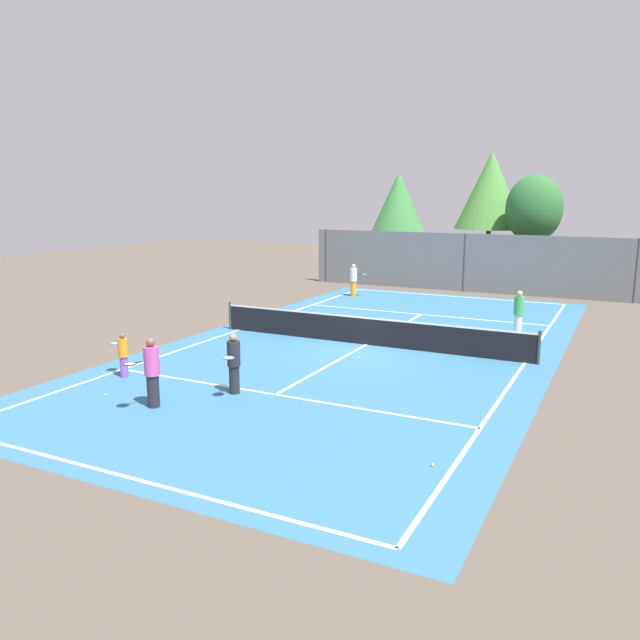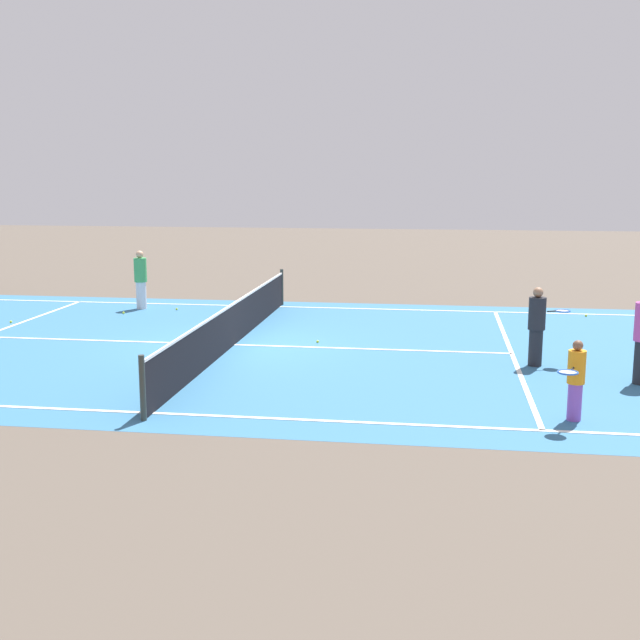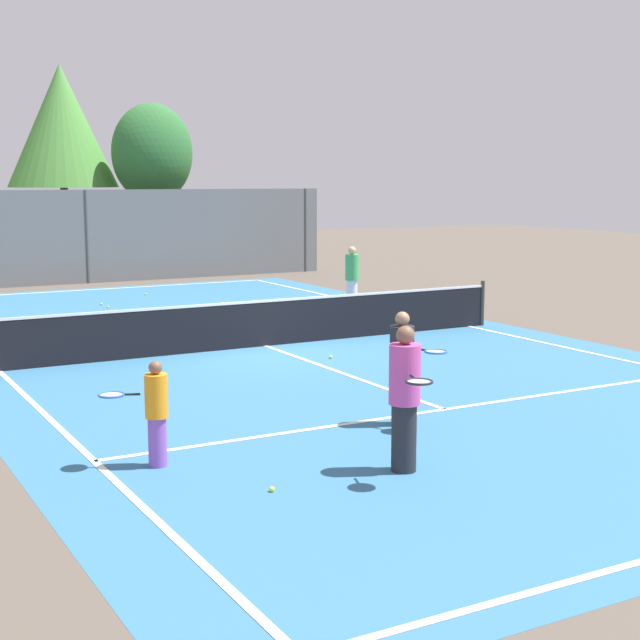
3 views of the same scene
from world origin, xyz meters
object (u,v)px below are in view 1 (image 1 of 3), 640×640
Objects in this scene: tennis_ball_2 at (464,316)px; tennis_ball_3 at (359,358)px; player_0 at (519,313)px; player_3 at (354,280)px; tennis_ball_6 at (403,308)px; tennis_ball_8 at (509,340)px; tennis_ball_7 at (105,395)px; player_2 at (234,363)px; player_4 at (152,372)px; tennis_ball_5 at (455,303)px; tennis_ball_1 at (433,465)px; tennis_ball_0 at (493,331)px; player_1 at (123,354)px; tennis_ball_4 at (408,305)px.

tennis_ball_3 is at bearing -98.83° from tennis_ball_2.
tennis_ball_2 is (-2.73, 2.67, -0.85)m from player_0.
player_3 is 4.30m from tennis_ball_6.
tennis_ball_2 is 4.60m from tennis_ball_8.
tennis_ball_6 is 1.00× the size of tennis_ball_7.
player_2 reaches higher than tennis_ball_7.
tennis_ball_6 is at bearing 165.07° from tennis_ball_2.
player_4 is 18.71m from tennis_ball_5.
player_3 reaches higher than tennis_ball_7.
player_2 is 13.79m from tennis_ball_2.
tennis_ball_2 is at bearing -24.84° from player_3.
player_3 is 25.87× the size of tennis_ball_2.
tennis_ball_1 is 8.34m from tennis_ball_3.
tennis_ball_0 is at bearing 123.09° from tennis_ball_8.
tennis_ball_5 is 1.00× the size of tennis_ball_8.
player_1 is at bearing -116.29° from tennis_ball_2.
tennis_ball_4 and tennis_ball_7 have the same top height.
tennis_ball_3 is 1.00× the size of tennis_ball_4.
tennis_ball_7 is (-1.76, 0.10, -0.90)m from player_4.
tennis_ball_6 is at bearing 141.19° from tennis_ball_8.
tennis_ball_5 is (1.71, 16.61, -0.83)m from player_2.
player_0 is 12.92m from tennis_ball_1.
player_1 is 7.42m from tennis_ball_3.
player_0 is 12.18m from player_2.
tennis_ball_3 is at bearing -79.42° from tennis_ball_6.
tennis_ball_7 is (-4.68, -18.36, 0.00)m from tennis_ball_5.
tennis_ball_1 is at bearing -10.88° from player_1.
tennis_ball_4 is (1.07, 16.84, -0.90)m from player_4.
player_2 is at bearing 2.63° from player_1.
tennis_ball_8 is (9.28, -6.86, -0.85)m from player_3.
player_0 reaches higher than tennis_ball_1.
tennis_ball_7 is at bearing -121.11° from tennis_ball_0.
tennis_ball_2 is at bearing 63.71° from player_1.
tennis_ball_3 is at bearing -90.56° from tennis_ball_5.
player_3 is 12.85m from tennis_ball_3.
player_0 is 14.48m from player_1.
tennis_ball_5 is (5.52, 16.79, -0.66)m from player_1.
player_4 reaches higher than tennis_ball_6.
player_4 is (-6.87, -12.64, 0.04)m from player_0.
tennis_ball_3 and tennis_ball_6 have the same top height.
tennis_ball_0 is 1.00× the size of tennis_ball_3.
tennis_ball_8 is at bearing 50.50° from tennis_ball_3.
tennis_ball_5 is (5.43, 0.08, -0.85)m from player_3.
tennis_ball_3 is (-1.33, -8.58, 0.00)m from tennis_ball_2.
tennis_ball_0 is 1.00× the size of tennis_ball_7.
player_0 is 0.96× the size of player_4.
player_1 reaches higher than tennis_ball_5.
tennis_ball_2 is 1.00× the size of tennis_ball_5.
player_1 is at bearing -108.19° from tennis_ball_5.
tennis_ball_1 is at bearing -2.16° from tennis_ball_7.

